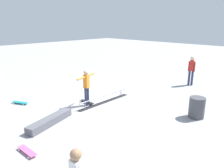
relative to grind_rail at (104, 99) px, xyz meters
The scene contains 9 objects.
ground_plane 0.33m from the grind_rail, 17.85° to the right, with size 60.00×60.00×0.00m, color #9E9EA3.
grind_rail is the anchor object (origin of this frame).
skate_ledge 3.03m from the grind_rail, ahead, with size 2.05×0.38×0.27m, color #595960.
skater_main 1.21m from the grind_rail, 17.75° to the right, with size 1.30×0.49×1.67m.
skateboard_main 0.85m from the grind_rail, 34.47° to the right, with size 0.29×0.81×0.09m.
bystander_red_shirt 5.91m from the grind_rail, 164.30° to the left, with size 0.26×0.40×1.75m.
loose_skateboard_teal 3.93m from the grind_rail, 42.31° to the right, with size 0.53×0.81×0.09m.
loose_skateboard_pink 4.69m from the grind_rail, 17.56° to the left, with size 0.29×0.81×0.09m.
trash_bin 4.10m from the grind_rail, 109.85° to the left, with size 0.61×0.61×0.83m, color #47474C.
Camera 1 is at (6.43, 7.15, 3.69)m, focal length 34.97 mm.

